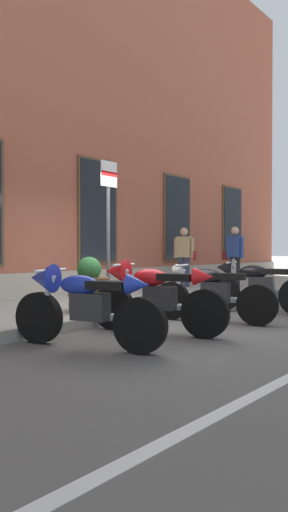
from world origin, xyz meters
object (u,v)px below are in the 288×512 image
motorcycle_red_sport (152,293)px  parking_sign (108,213)px  pedestrian_blue_top (235,253)px  barrel_planter (89,290)px  motorcycle_blue_sport (81,302)px  motorcycle_black_naked (212,293)px  motorcycle_black_sport (255,283)px  pedestrian_tan_coat (184,254)px

motorcycle_red_sport → parking_sign: parking_sign is taller
pedestrian_blue_top → barrel_planter: 5.64m
motorcycle_blue_sport → pedestrian_blue_top: (6.86, 1.97, 0.53)m
motorcycle_blue_sport → parking_sign: 2.65m
motorcycle_black_naked → barrel_planter: 2.00m
motorcycle_black_naked → parking_sign: size_ratio=0.77×
motorcycle_red_sport → pedestrian_blue_top: size_ratio=1.22×
barrel_planter → motorcycle_black_naked: bearing=-50.7°
pedestrian_blue_top → motorcycle_black_naked: bearing=-153.7°
motorcycle_black_sport → pedestrian_blue_top: pedestrian_blue_top is taller
parking_sign → barrel_planter: bearing=-169.9°
motorcycle_red_sport → pedestrian_blue_top: pedestrian_blue_top is taller
motorcycle_red_sport → motorcycle_black_sport: 2.71m
motorcycle_red_sport → pedestrian_tan_coat: size_ratio=1.24×
parking_sign → motorcycle_black_naked: bearing=-65.4°
motorcycle_black_naked → pedestrian_blue_top: size_ratio=1.21×
motorcycle_blue_sport → pedestrian_tan_coat: size_ratio=1.21×
motorcycle_red_sport → motorcycle_black_naked: (1.32, -0.12, -0.09)m
motorcycle_blue_sport → parking_sign: (1.80, 1.48, 1.27)m
pedestrian_tan_coat → barrel_planter: bearing=-160.4°
motorcycle_black_sport → pedestrian_tan_coat: bearing=56.6°
motorcycle_red_sport → pedestrian_blue_top: (5.64, 2.02, 0.51)m
parking_sign → motorcycle_blue_sport: bearing=-140.6°
motorcycle_blue_sport → parking_sign: parking_sign is taller
pedestrian_blue_top → parking_sign: size_ratio=0.63×
motorcycle_blue_sport → pedestrian_blue_top: pedestrian_blue_top is taller
motorcycle_blue_sport → motorcycle_black_naked: bearing=-3.7°
motorcycle_black_sport → parking_sign: bearing=141.9°
motorcycle_red_sport → motorcycle_black_naked: bearing=-5.1°
pedestrian_tan_coat → parking_sign: 4.65m
motorcycle_black_naked → pedestrian_blue_top: (4.32, 2.13, 0.60)m
barrel_planter → motorcycle_blue_sport: bearing=-132.8°
motorcycle_red_sport → parking_sign: size_ratio=0.78×
motorcycle_black_sport → pedestrian_tan_coat: (2.17, 3.29, 0.51)m
pedestrian_blue_top → barrel_planter: pedestrian_blue_top is taller
motorcycle_red_sport → motorcycle_blue_sport: bearing=178.0°
motorcycle_black_naked → pedestrian_tan_coat: size_ratio=1.22×
motorcycle_black_naked → parking_sign: (-0.75, 1.64, 1.35)m
motorcycle_black_naked → pedestrian_tan_coat: 4.86m
pedestrian_tan_coat → motorcycle_red_sport: bearing=-147.2°
motorcycle_red_sport → parking_sign: bearing=69.4°
pedestrian_tan_coat → barrel_planter: 5.14m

